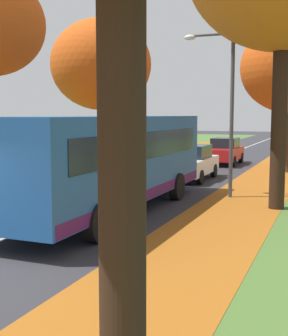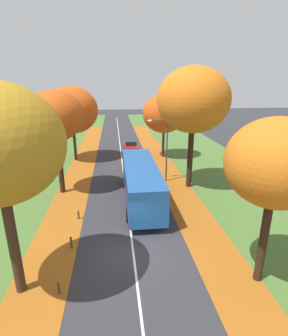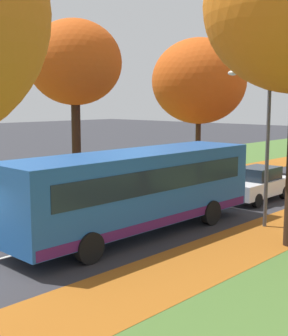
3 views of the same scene
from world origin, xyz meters
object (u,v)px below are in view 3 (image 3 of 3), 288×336
Objects in this scene: bus at (137,188)px; bollard_third at (8,216)px; streetlamp_right at (260,129)px; tree_left_mid at (199,81)px; car_white_lead at (257,184)px; tree_left_near at (75,63)px.

bollard_third is at bearing -152.04° from bus.
bollard_third is 0.10× the size of streetlamp_right.
tree_left_mid is 0.84× the size of bus.
car_white_lead is (-2.33, 4.00, -2.92)m from streetlamp_right.
bus is (-2.54, -4.07, -2.04)m from streetlamp_right.
bus is at bearing 27.96° from bollard_third.
streetlamp_right is at bearing -59.78° from car_white_lead.
tree_left_near is 14.23× the size of bollard_third.
bollard_third is 5.46m from bus.
tree_left_mid reaches higher than streetlamp_right.
tree_left_mid is 9.78m from car_white_lead.
streetlamp_right reaches higher than car_white_lead.
tree_left_near is at bearing -89.12° from tree_left_mid.
bollard_third is at bearing -68.65° from tree_left_near.
bus is (6.76, -12.56, -4.31)m from tree_left_mid.
tree_left_near is 0.99× the size of tree_left_mid.
bus is (6.61, -2.51, -4.85)m from tree_left_near.
bus reaches higher than bollard_third.
tree_left_mid is 16.22m from bollard_third.
bus reaches higher than car_white_lead.
car_white_lead is (4.86, 10.55, 0.51)m from bollard_third.
bus is at bearing -20.79° from tree_left_near.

